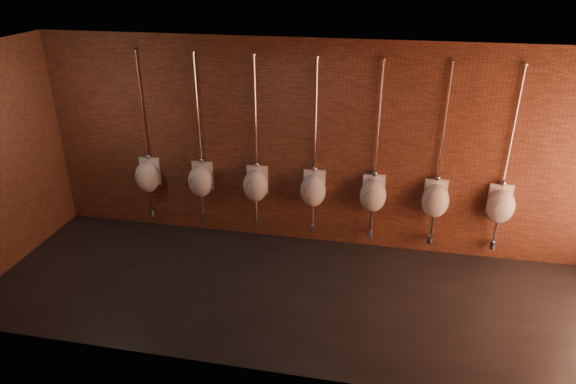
% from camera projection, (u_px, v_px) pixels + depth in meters
% --- Properties ---
extents(ground, '(8.50, 8.50, 0.00)m').
position_uv_depth(ground, '(294.00, 293.00, 7.08)').
color(ground, black).
rests_on(ground, ground).
extents(room_shell, '(8.54, 3.04, 3.22)m').
position_uv_depth(room_shell, '(295.00, 156.00, 6.23)').
color(room_shell, black).
rests_on(room_shell, ground).
extents(urinal_0, '(0.42, 0.37, 2.72)m').
position_uv_depth(urinal_0, '(148.00, 176.00, 8.36)').
color(urinal_0, white).
rests_on(urinal_0, ground).
extents(urinal_1, '(0.42, 0.37, 2.72)m').
position_uv_depth(urinal_1, '(201.00, 180.00, 8.20)').
color(urinal_1, white).
rests_on(urinal_1, ground).
extents(urinal_2, '(0.42, 0.37, 2.72)m').
position_uv_depth(urinal_2, '(256.00, 185.00, 8.04)').
color(urinal_2, white).
rests_on(urinal_2, ground).
extents(urinal_3, '(0.42, 0.37, 2.72)m').
position_uv_depth(urinal_3, '(313.00, 190.00, 7.87)').
color(urinal_3, white).
rests_on(urinal_3, ground).
extents(urinal_4, '(0.42, 0.37, 2.72)m').
position_uv_depth(urinal_4, '(373.00, 195.00, 7.71)').
color(urinal_4, white).
rests_on(urinal_4, ground).
extents(urinal_5, '(0.42, 0.37, 2.72)m').
position_uv_depth(urinal_5, '(435.00, 200.00, 7.55)').
color(urinal_5, white).
rests_on(urinal_5, ground).
extents(urinal_6, '(0.42, 0.37, 2.72)m').
position_uv_depth(urinal_6, '(500.00, 205.00, 7.39)').
color(urinal_6, white).
rests_on(urinal_6, ground).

